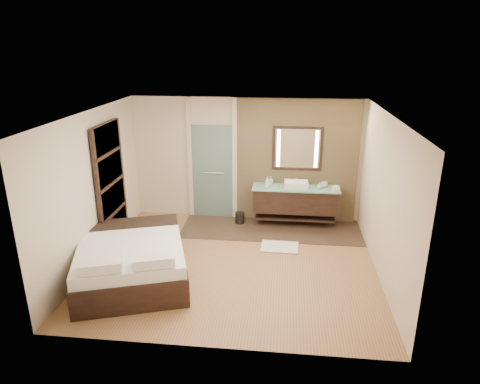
# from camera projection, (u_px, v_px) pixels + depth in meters

# --- Properties ---
(floor) EXTENTS (5.00, 5.00, 0.00)m
(floor) POSITION_uv_depth(u_px,v_px,m) (234.00, 264.00, 7.71)
(floor) COLOR olive
(floor) RESTS_ON ground
(tile_strip) EXTENTS (3.80, 1.30, 0.01)m
(tile_strip) POSITION_uv_depth(u_px,v_px,m) (271.00, 229.00, 9.15)
(tile_strip) COLOR #382B1F
(tile_strip) RESTS_ON floor
(stone_wall) EXTENTS (2.60, 0.08, 2.70)m
(stone_wall) POSITION_uv_depth(u_px,v_px,m) (297.00, 162.00, 9.23)
(stone_wall) COLOR tan
(stone_wall) RESTS_ON floor
(vanity) EXTENTS (1.85, 0.55, 0.88)m
(vanity) POSITION_uv_depth(u_px,v_px,m) (295.00, 200.00, 9.21)
(vanity) COLOR black
(vanity) RESTS_ON stone_wall
(mirror_unit) EXTENTS (1.06, 0.04, 0.96)m
(mirror_unit) POSITION_uv_depth(u_px,v_px,m) (297.00, 149.00, 9.08)
(mirror_unit) COLOR black
(mirror_unit) RESTS_ON stone_wall
(frosted_door) EXTENTS (1.10, 0.12, 2.70)m
(frosted_door) POSITION_uv_depth(u_px,v_px,m) (212.00, 168.00, 9.48)
(frosted_door) COLOR #9CC5C2
(frosted_door) RESTS_ON floor
(shoji_partition) EXTENTS (0.06, 1.20, 2.40)m
(shoji_partition) POSITION_uv_depth(u_px,v_px,m) (111.00, 186.00, 8.12)
(shoji_partition) COLOR black
(shoji_partition) RESTS_ON floor
(bed) EXTENTS (2.31, 2.58, 0.83)m
(bed) POSITION_uv_depth(u_px,v_px,m) (132.00, 260.00, 7.14)
(bed) COLOR black
(bed) RESTS_ON floor
(bath_mat) EXTENTS (0.74, 0.53, 0.02)m
(bath_mat) POSITION_uv_depth(u_px,v_px,m) (280.00, 247.00, 8.33)
(bath_mat) COLOR silver
(bath_mat) RESTS_ON floor
(waste_bin) EXTENTS (0.24, 0.24, 0.25)m
(waste_bin) POSITION_uv_depth(u_px,v_px,m) (240.00, 218.00, 9.42)
(waste_bin) COLOR black
(waste_bin) RESTS_ON floor
(tissue_box) EXTENTS (0.15, 0.15, 0.10)m
(tissue_box) POSITION_uv_depth(u_px,v_px,m) (336.00, 189.00, 8.86)
(tissue_box) COLOR silver
(tissue_box) RESTS_ON vanity
(soap_bottle_a) EXTENTS (0.11, 0.11, 0.24)m
(soap_bottle_a) POSITION_uv_depth(u_px,v_px,m) (267.00, 182.00, 9.04)
(soap_bottle_a) COLOR white
(soap_bottle_a) RESTS_ON vanity
(soap_bottle_b) EXTENTS (0.10, 0.10, 0.18)m
(soap_bottle_b) POSITION_uv_depth(u_px,v_px,m) (271.00, 181.00, 9.25)
(soap_bottle_b) COLOR #B2B2B2
(soap_bottle_b) RESTS_ON vanity
(soap_bottle_c) EXTENTS (0.12, 0.12, 0.14)m
(soap_bottle_c) POSITION_uv_depth(u_px,v_px,m) (320.00, 186.00, 8.99)
(soap_bottle_c) COLOR #A2CBC5
(soap_bottle_c) RESTS_ON vanity
(cup) EXTENTS (0.15, 0.15, 0.11)m
(cup) POSITION_uv_depth(u_px,v_px,m) (324.00, 185.00, 9.10)
(cup) COLOR white
(cup) RESTS_ON vanity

